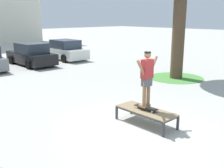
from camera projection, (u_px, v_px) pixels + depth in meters
name	position (u px, v px, depth m)	size (l,w,h in m)	color
ground_plane	(138.00, 126.00, 8.13)	(120.00, 120.00, 0.00)	#B7B5AD
skate_box	(146.00, 111.00, 8.20)	(0.78, 1.91, 0.46)	#38383D
skateboard	(146.00, 107.00, 8.17)	(0.23, 0.81, 0.09)	black
skater	(147.00, 76.00, 7.93)	(1.00, 0.29, 1.69)	#8E6647
grass_patch_near_right	(176.00, 78.00, 14.53)	(2.93, 2.93, 0.01)	#519342
car_black	(31.00, 55.00, 18.18)	(1.94, 4.21, 1.50)	black
car_white	(65.00, 50.00, 20.57)	(2.04, 4.26, 1.50)	silver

